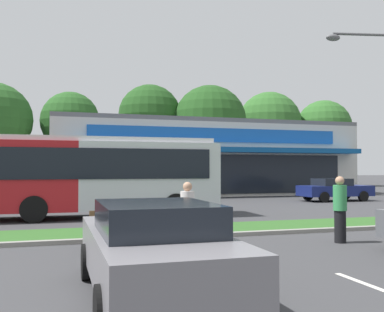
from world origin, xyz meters
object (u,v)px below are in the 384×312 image
object	(u,v)px
pedestrian_by_pole	(340,209)
pedestrian_far	(187,217)
bus_stop_bench	(121,227)
car_3	(153,248)
car_1	(334,189)
city_bus	(61,174)

from	to	relation	value
pedestrian_by_pole	pedestrian_far	xyz separation A→B (m)	(-4.32, -0.15, -0.06)
bus_stop_bench	car_3	distance (m)	4.64
car_1	pedestrian_by_pole	size ratio (longest dim) A/B	2.48
city_bus	pedestrian_far	bearing A→B (deg)	-70.72
car_1	pedestrian_far	distance (m)	19.11
pedestrian_by_pole	pedestrian_far	world-z (taller)	pedestrian_by_pole
city_bus	car_3	distance (m)	11.93
bus_stop_bench	pedestrian_far	distance (m)	1.86
car_3	pedestrian_by_pole	size ratio (longest dim) A/B	2.64
city_bus	car_1	bearing A→B (deg)	18.49
bus_stop_bench	car_1	distance (m)	19.36
car_1	pedestrian_far	size ratio (longest dim) A/B	2.64
car_1	pedestrian_by_pole	world-z (taller)	pedestrian_by_pole
city_bus	bus_stop_bench	size ratio (longest dim) A/B	7.95
car_3	pedestrian_far	distance (m)	3.79
car_1	city_bus	bearing A→B (deg)	-162.21
city_bus	car_1	xyz separation A→B (m)	(16.26, 5.22, -1.04)
car_1	car_3	size ratio (longest dim) A/B	0.94
city_bus	pedestrian_far	world-z (taller)	city_bus
pedestrian_by_pole	car_3	bearing A→B (deg)	-23.96
bus_stop_bench	city_bus	bearing A→B (deg)	-78.95
city_bus	car_3	world-z (taller)	city_bus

